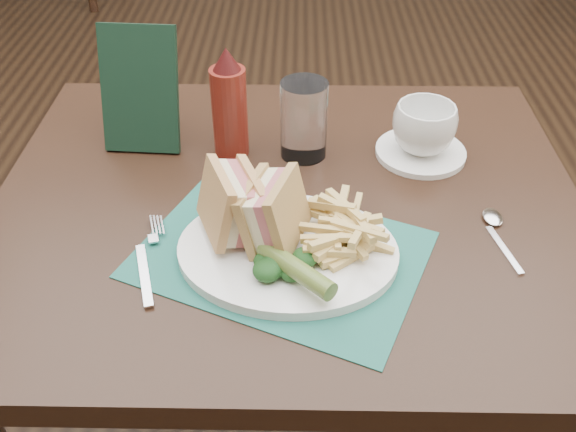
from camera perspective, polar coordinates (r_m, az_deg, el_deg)
The scene contains 16 objects.
floor at distance 1.85m, azimuth 0.25°, elevation -7.68°, with size 7.00×7.00×0.00m, color black.
table_main at distance 1.24m, azimuth -0.03°, elevation -12.40°, with size 0.90×0.75×0.75m, color black, non-canonical shape.
placemat at distance 0.88m, azimuth -0.64°, elevation -3.42°, with size 0.37×0.27×0.00m, color #1C5A4F.
plate at distance 0.87m, azimuth -0.03°, elevation -3.16°, with size 0.30×0.24×0.01m, color white, non-canonical shape.
sandwich_half_a at distance 0.86m, azimuth -6.43°, elevation 0.88°, with size 0.06×0.10×0.09m, color tan, non-canonical shape.
sandwich_half_b at distance 0.85m, azimuth -2.63°, elevation 0.68°, with size 0.06×0.10×0.09m, color tan, non-canonical shape.
kale_garnish at distance 0.82m, azimuth -0.16°, elevation -4.52°, with size 0.11×0.08×0.03m, color #123414, non-canonical shape.
pickle_spear at distance 0.80m, azimuth 0.72°, elevation -4.73°, with size 0.03×0.03×0.12m, color #4A6024.
fries_pile at distance 0.86m, azimuth 4.91°, elevation -0.85°, with size 0.18×0.20×0.05m, color tan, non-canonical shape.
fork at distance 0.89m, azimuth -12.32°, elevation -3.58°, with size 0.03×0.17×0.01m, color silver, non-canonical shape.
spoon at distance 0.95m, azimuth 18.34°, elevation -1.72°, with size 0.03×0.15×0.01m, color silver, non-canonical shape.
saucer at distance 1.10m, azimuth 11.69°, elevation 5.58°, with size 0.15×0.15×0.01m, color white.
coffee_cup at distance 1.08m, azimuth 12.00°, elevation 7.62°, with size 0.10×0.10×0.08m, color white.
drinking_glass at distance 1.05m, azimuth 1.41°, elevation 8.55°, with size 0.08×0.08×0.13m, color white.
ketchup_bottle at distance 1.04m, azimuth -5.26°, elevation 10.01°, with size 0.06×0.06×0.19m, color #611810, non-canonical shape.
check_presenter at distance 1.09m, azimuth -13.05°, elevation 10.90°, with size 0.13×0.01×0.21m, color black.
Camera 1 is at (0.01, -1.28, 1.34)m, focal length 40.00 mm.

